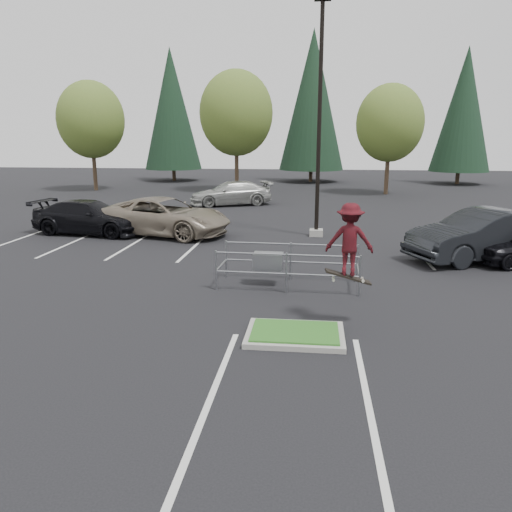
# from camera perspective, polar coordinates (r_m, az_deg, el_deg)

# --- Properties ---
(ground) EXTENTS (120.00, 120.00, 0.00)m
(ground) POSITION_cam_1_polar(r_m,az_deg,el_deg) (11.45, 4.47, -9.24)
(ground) COLOR black
(ground) RESTS_ON ground
(grass_median) EXTENTS (2.20, 1.60, 0.16)m
(grass_median) POSITION_cam_1_polar(r_m,az_deg,el_deg) (11.42, 4.48, -8.88)
(grass_median) COLOR gray
(grass_median) RESTS_ON ground
(stall_lines) EXTENTS (22.62, 17.60, 0.01)m
(stall_lines) POSITION_cam_1_polar(r_m,az_deg,el_deg) (17.25, 0.75, -1.35)
(stall_lines) COLOR silver
(stall_lines) RESTS_ON ground
(light_pole) EXTENTS (0.70, 0.60, 10.12)m
(light_pole) POSITION_cam_1_polar(r_m,az_deg,el_deg) (22.57, 7.21, 13.74)
(light_pole) COLOR gray
(light_pole) RESTS_ON ground
(decid_a) EXTENTS (5.44, 5.44, 8.91)m
(decid_a) POSITION_cam_1_polar(r_m,az_deg,el_deg) (44.56, -18.32, 14.32)
(decid_a) COLOR #38281C
(decid_a) RESTS_ON ground
(decid_b) EXTENTS (5.89, 5.89, 9.64)m
(decid_b) POSITION_cam_1_polar(r_m,az_deg,el_deg) (41.61, -2.28, 15.71)
(decid_b) COLOR #38281C
(decid_b) RESTS_ON ground
(decid_c) EXTENTS (5.12, 5.12, 8.38)m
(decid_c) POSITION_cam_1_polar(r_m,az_deg,el_deg) (40.80, 15.02, 14.21)
(decid_c) COLOR #38281C
(decid_c) RESTS_ON ground
(conif_a) EXTENTS (5.72, 5.72, 13.00)m
(conif_a) POSITION_cam_1_polar(r_m,az_deg,el_deg) (52.62, -9.62, 16.21)
(conif_a) COLOR #38281C
(conif_a) RESTS_ON ground
(conif_b) EXTENTS (6.38, 6.38, 14.50)m
(conif_b) POSITION_cam_1_polar(r_m,az_deg,el_deg) (51.18, 6.48, 17.24)
(conif_b) COLOR #38281C
(conif_b) RESTS_ON ground
(conif_c) EXTENTS (5.50, 5.50, 12.50)m
(conif_c) POSITION_cam_1_polar(r_m,az_deg,el_deg) (51.95, 22.65, 15.16)
(conif_c) COLOR #38281C
(conif_c) RESTS_ON ground
(cart_corral) EXTENTS (4.26, 1.66, 1.19)m
(cart_corral) POSITION_cam_1_polar(r_m,az_deg,el_deg) (15.08, 1.94, -0.61)
(cart_corral) COLOR gray
(cart_corral) RESTS_ON ground
(skateboarder) EXTENTS (1.14, 0.69, 1.94)m
(skateboarder) POSITION_cam_1_polar(r_m,az_deg,el_deg) (11.83, 10.66, 1.80)
(skateboarder) COLOR black
(skateboarder) RESTS_ON ground
(car_l_tan) EXTENTS (6.69, 4.34, 1.71)m
(car_l_tan) POSITION_cam_1_polar(r_m,az_deg,el_deg) (23.37, -10.54, 4.49)
(car_l_tan) COLOR gray
(car_l_tan) RESTS_ON ground
(car_l_black) EXTENTS (5.65, 2.96, 1.56)m
(car_l_black) POSITION_cam_1_polar(r_m,az_deg,el_deg) (24.44, -18.57, 4.22)
(car_l_black) COLOR black
(car_l_black) RESTS_ON ground
(car_r_charc) EXTENTS (5.94, 4.15, 1.86)m
(car_r_charc) POSITION_cam_1_polar(r_m,az_deg,el_deg) (19.91, 24.53, 2.16)
(car_r_charc) COLOR black
(car_r_charc) RESTS_ON ground
(car_far_silver) EXTENTS (5.80, 4.14, 1.56)m
(car_far_silver) POSITION_cam_1_polar(r_m,az_deg,el_deg) (33.20, -2.73, 7.17)
(car_far_silver) COLOR #A6A6A1
(car_far_silver) RESTS_ON ground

